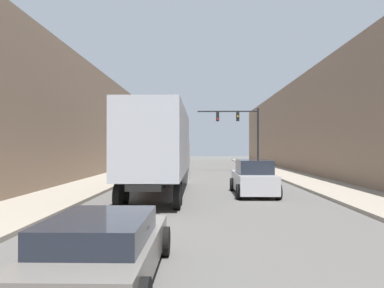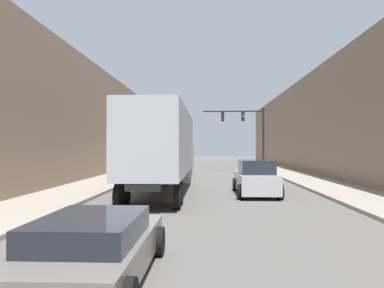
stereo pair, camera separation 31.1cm
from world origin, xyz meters
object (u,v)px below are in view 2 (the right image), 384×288
object	(u,v)px
sedan_car	(94,248)
suv_car	(256,178)
semi_truck	(165,147)
traffic_signal_gantry	(249,128)

from	to	relation	value
sedan_car	suv_car	world-z (taller)	suv_car
semi_truck	traffic_signal_gantry	size ratio (longest dim) A/B	2.30
suv_car	semi_truck	bearing A→B (deg)	166.89
sedan_car	suv_car	bearing A→B (deg)	70.18
suv_car	traffic_signal_gantry	bearing A→B (deg)	84.94
sedan_car	traffic_signal_gantry	distance (m)	30.95
semi_truck	sedan_car	size ratio (longest dim) A/B	3.16
semi_truck	sedan_car	xyz separation A→B (m)	(0.27, -13.41, -1.81)
semi_truck	suv_car	bearing A→B (deg)	-13.11
semi_truck	traffic_signal_gantry	xyz separation A→B (m)	(6.29, 16.72, 1.90)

